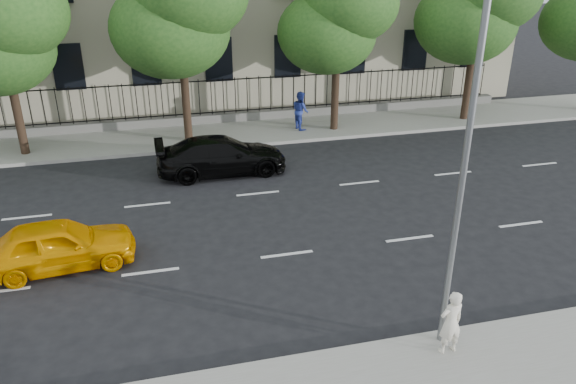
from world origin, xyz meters
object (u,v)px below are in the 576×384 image
woman_near (451,322)px  black_sedan (222,155)px  street_light (455,127)px  yellow_taxi (58,245)px

woman_near → black_sedan: bearing=-81.0°
black_sedan → street_light: bearing=-163.0°
street_light → yellow_taxi: size_ratio=1.90×
black_sedan → woman_near: size_ratio=3.23×
street_light → yellow_taxi: 11.27m
yellow_taxi → black_sedan: black_sedan is taller
street_light → woman_near: (-0.05, -0.95, -4.20)m
street_light → black_sedan: bearing=107.5°
woman_near → yellow_taxi: bearing=-41.5°
street_light → woman_near: street_light is taller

